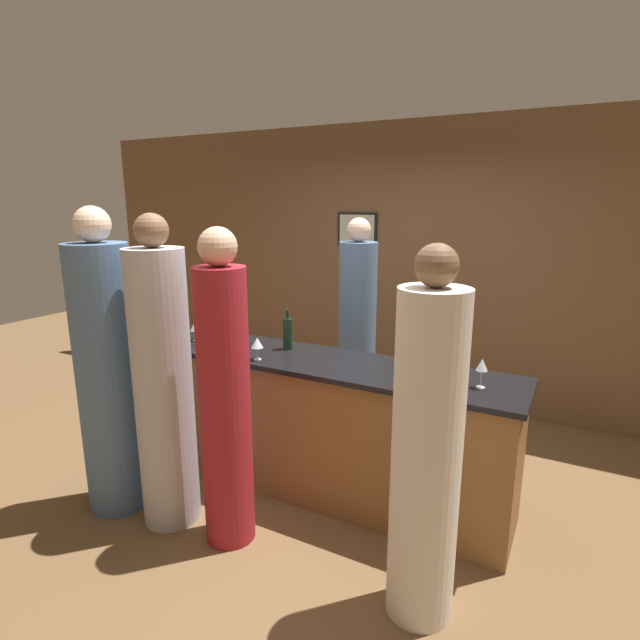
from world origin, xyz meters
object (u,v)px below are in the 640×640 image
wine_bottle_0 (209,318)px  wine_bottle_2 (433,369)px  bartender (357,341)px  guest_1 (163,386)px  wine_bottle_1 (288,333)px  guest_0 (426,454)px  guest_2 (225,400)px  guest_3 (108,375)px

wine_bottle_0 → wine_bottle_2: (1.97, -0.39, 0.00)m
wine_bottle_0 → bartender: bearing=30.3°
guest_1 → bartender: bearing=68.5°
wine_bottle_1 → wine_bottle_2: (1.16, -0.30, 0.01)m
bartender → guest_0: bartender is taller
bartender → guest_2: 1.55m
bartender → wine_bottle_2: (0.91, -1.01, 0.21)m
guest_2 → wine_bottle_0: guest_2 is taller
guest_0 → wine_bottle_1: (-1.29, 0.84, 0.23)m
guest_2 → guest_3: bearing=-175.2°
guest_3 → wine_bottle_1: bearing=48.2°
wine_bottle_1 → guest_3: bearing=-131.8°
guest_2 → guest_3: (-0.90, -0.08, 0.03)m
guest_0 → wine_bottle_0: (-2.10, 0.93, 0.24)m
guest_1 → wine_bottle_1: (0.38, 0.86, 0.18)m
wine_bottle_0 → wine_bottle_1: 0.81m
guest_2 → wine_bottle_2: (1.07, 0.53, 0.20)m
guest_1 → guest_0: bearing=0.7°
guest_0 → wine_bottle_0: 2.31m
guest_2 → wine_bottle_1: size_ratio=6.43×
wine_bottle_2 → wine_bottle_0: bearing=168.7°
wine_bottle_1 → bartender: bearing=71.1°
wine_bottle_0 → wine_bottle_1: bearing=-6.2°
wine_bottle_1 → guest_1: bearing=-113.6°
guest_3 → wine_bottle_2: (1.97, 0.61, 0.17)m
wine_bottle_2 → bartender: bearing=132.2°
guest_2 → bartender: bearing=84.2°
bartender → guest_2: bearing=84.2°
guest_1 → wine_bottle_0: (-0.43, 0.95, 0.19)m
guest_3 → wine_bottle_0: 1.02m
wine_bottle_2 → guest_0: bearing=-76.1°
guest_0 → guest_1: guest_1 is taller
guest_1 → wine_bottle_2: 1.64m
guest_2 → wine_bottle_2: bearing=26.4°
guest_0 → wine_bottle_0: size_ratio=6.17×
bartender → wine_bottle_1: bearing=71.1°
guest_1 → wine_bottle_0: 1.06m
guest_3 → wine_bottle_2: bearing=17.1°
bartender → guest_1: bearing=68.5°
guest_3 → guest_2: bearing=4.8°
wine_bottle_0 → wine_bottle_2: size_ratio=0.95×
guest_1 → guest_3: bearing=-173.6°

